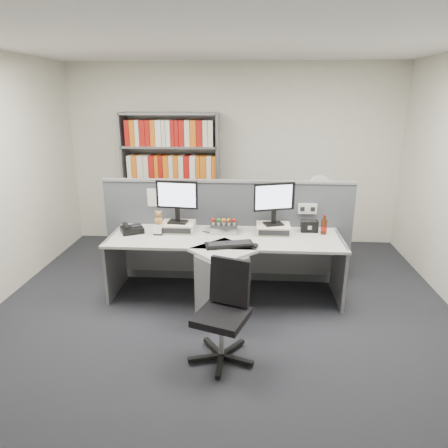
# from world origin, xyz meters

# --- Properties ---
(ground) EXTENTS (5.50, 5.50, 0.00)m
(ground) POSITION_xyz_m (0.00, 0.00, 0.00)
(ground) COLOR #292B31
(ground) RESTS_ON ground
(room_shell) EXTENTS (5.04, 5.54, 2.72)m
(room_shell) POSITION_xyz_m (0.00, 0.00, 1.79)
(room_shell) COLOR silver
(room_shell) RESTS_ON ground
(partition) EXTENTS (3.00, 0.08, 1.27)m
(partition) POSITION_xyz_m (0.00, 1.25, 0.65)
(partition) COLOR #50545B
(partition) RESTS_ON ground
(desk) EXTENTS (2.60, 1.20, 0.72)m
(desk) POSITION_xyz_m (0.00, 0.60, 0.46)
(desk) COLOR beige
(desk) RESTS_ON ground
(monitor_riser_left) EXTENTS (0.38, 0.31, 0.10)m
(monitor_riser_left) POSITION_xyz_m (-0.56, 0.98, 0.77)
(monitor_riser_left) COLOR beige
(monitor_riser_left) RESTS_ON desk
(monitor_riser_right) EXTENTS (0.38, 0.31, 0.10)m
(monitor_riser_right) POSITION_xyz_m (0.54, 0.98, 0.77)
(monitor_riser_right) COLOR beige
(monitor_riser_right) RESTS_ON desk
(monitor_left) EXTENTS (0.48, 0.18, 0.49)m
(monitor_left) POSITION_xyz_m (-0.56, 0.98, 1.11)
(monitor_left) COLOR black
(monitor_left) RESTS_ON monitor_riser_left
(monitor_right) EXTENTS (0.46, 0.21, 0.48)m
(monitor_right) POSITION_xyz_m (0.54, 0.98, 1.11)
(monitor_right) COLOR black
(monitor_right) RESTS_ON monitor_riser_right
(desktop_pc) EXTENTS (0.30, 0.27, 0.08)m
(desktop_pc) POSITION_xyz_m (-0.02, 1.00, 0.76)
(desktop_pc) COLOR black
(desktop_pc) RESTS_ON desk
(figurines) EXTENTS (0.29, 0.05, 0.09)m
(figurines) POSITION_xyz_m (-0.01, 0.98, 0.85)
(figurines) COLOR beige
(figurines) RESTS_ON desktop_pc
(keyboard) EXTENTS (0.53, 0.31, 0.03)m
(keyboard) POSITION_xyz_m (0.06, 0.52, 0.74)
(keyboard) COLOR black
(keyboard) RESTS_ON desk
(mouse) EXTENTS (0.06, 0.10, 0.04)m
(mouse) POSITION_xyz_m (0.34, 0.51, 0.74)
(mouse) COLOR black
(mouse) RESTS_ON desk
(desk_phone) EXTENTS (0.31, 0.30, 0.10)m
(desk_phone) POSITION_xyz_m (-1.08, 0.89, 0.76)
(desk_phone) COLOR black
(desk_phone) RESTS_ON desk
(desk_calendar) EXTENTS (0.10, 0.07, 0.12)m
(desk_calendar) POSITION_xyz_m (-0.76, 0.83, 0.77)
(desk_calendar) COLOR black
(desk_calendar) RESTS_ON desk
(plush_toy) EXTENTS (0.10, 0.10, 0.17)m
(plush_toy) POSITION_xyz_m (-0.76, 0.87, 0.89)
(plush_toy) COLOR #A97838
(plush_toy) RESTS_ON monitor_riser_left
(speaker) EXTENTS (0.20, 0.11, 0.13)m
(speaker) POSITION_xyz_m (0.96, 1.05, 0.79)
(speaker) COLOR black
(speaker) RESTS_ON desk
(cola_bottle) EXTENTS (0.07, 0.07, 0.23)m
(cola_bottle) POSITION_xyz_m (1.11, 0.98, 0.81)
(cola_bottle) COLOR #3F190A
(cola_bottle) RESTS_ON desk
(shelving_unit) EXTENTS (1.41, 0.40, 2.00)m
(shelving_unit) POSITION_xyz_m (-0.90, 2.44, 0.98)
(shelving_unit) COLOR gray
(shelving_unit) RESTS_ON ground
(filing_cabinet) EXTENTS (0.45, 0.61, 0.70)m
(filing_cabinet) POSITION_xyz_m (1.20, 1.99, 0.35)
(filing_cabinet) COLOR gray
(filing_cabinet) RESTS_ON ground
(desk_fan) EXTENTS (0.30, 0.18, 0.51)m
(desk_fan) POSITION_xyz_m (1.20, 1.99, 1.02)
(desk_fan) COLOR white
(desk_fan) RESTS_ON filing_cabinet
(office_chair) EXTENTS (0.58, 0.58, 0.87)m
(office_chair) POSITION_xyz_m (0.07, -0.35, 0.47)
(office_chair) COLOR silver
(office_chair) RESTS_ON ground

